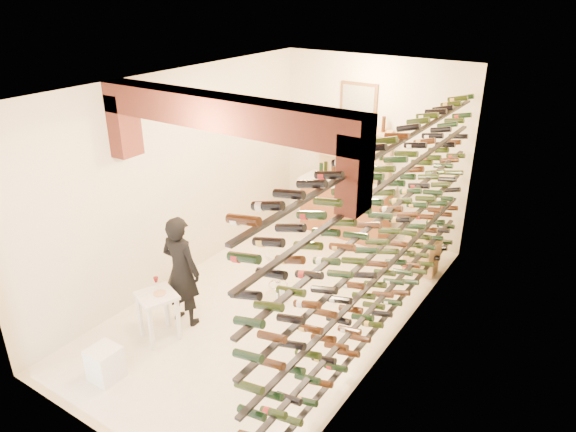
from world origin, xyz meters
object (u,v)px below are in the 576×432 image
object	(u,v)px
tasting_table	(157,302)
crate_lower	(420,263)
wine_rack	(381,235)
person	(181,271)
back_counter	(345,207)
chrome_barstool	(278,272)
white_stool	(105,364)

from	to	relation	value
tasting_table	crate_lower	distance (m)	4.21
wine_rack	person	bearing A→B (deg)	-156.52
wine_rack	back_counter	xyz separation A→B (m)	(-1.83, 2.65, -1.02)
person	back_counter	bearing A→B (deg)	-101.23
chrome_barstool	back_counter	bearing A→B (deg)	94.77
chrome_barstool	crate_lower	size ratio (longest dim) A/B	1.51
back_counter	person	xyz separation A→B (m)	(-0.53, -3.67, 0.26)
person	chrome_barstool	xyz separation A→B (m)	(0.74, 1.19, -0.35)
person	crate_lower	distance (m)	3.86
back_counter	white_stool	xyz separation A→B (m)	(-0.50, -5.05, -0.32)
chrome_barstool	crate_lower	bearing A→B (deg)	51.74
wine_rack	chrome_barstool	bearing A→B (deg)	174.08
tasting_table	person	xyz separation A→B (m)	(0.00, 0.46, 0.24)
tasting_table	wine_rack	bearing A→B (deg)	53.17
white_stool	crate_lower	size ratio (longest dim) A/B	0.85
back_counter	tasting_table	world-z (taller)	back_counter
back_counter	white_stool	distance (m)	5.08
wine_rack	tasting_table	xyz separation A→B (m)	(-2.36, -1.48, -1.00)
white_stool	crate_lower	xyz separation A→B (m)	(2.20, 4.46, -0.06)
back_counter	chrome_barstool	world-z (taller)	back_counter
tasting_table	person	size ratio (longest dim) A/B	0.51
tasting_table	chrome_barstool	bearing A→B (deg)	86.93
person	white_stool	bearing A→B (deg)	88.40
back_counter	crate_lower	xyz separation A→B (m)	(1.70, -0.59, -0.38)
wine_rack	back_counter	world-z (taller)	wine_rack
white_stool	crate_lower	distance (m)	4.97
back_counter	chrome_barstool	size ratio (longest dim) A/B	2.27
crate_lower	back_counter	bearing A→B (deg)	160.97
white_stool	chrome_barstool	xyz separation A→B (m)	(0.70, 2.57, 0.22)
tasting_table	chrome_barstool	xyz separation A→B (m)	(0.74, 1.65, -0.11)
back_counter	tasting_table	distance (m)	4.17
chrome_barstool	person	bearing A→B (deg)	-121.68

